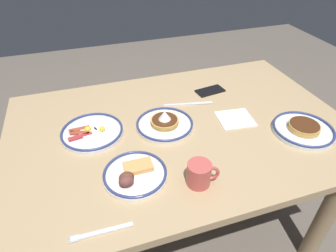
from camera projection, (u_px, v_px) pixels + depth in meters
The scene contains 11 objects.
ground_plane at pixel (177, 228), 1.68m from camera, with size 6.00×6.00×0.00m, color #62594F.
dining_table at pixel (180, 147), 1.31m from camera, with size 1.45×0.96×0.75m.
plate_near_main at pixel (92, 132), 1.18m from camera, with size 0.26×0.26×0.04m.
plate_center_pancakes at pixel (303, 129), 1.19m from camera, with size 0.25×0.25×0.04m.
plate_far_companion at pixel (165, 123), 1.22m from camera, with size 0.24×0.24×0.08m.
plate_far_side at pixel (134, 174), 0.99m from camera, with size 0.22×0.22×0.05m.
coffee_mug at pixel (200, 174), 0.95m from camera, with size 0.11×0.08×0.09m.
cell_phone at pixel (210, 91), 1.46m from camera, with size 0.14×0.07×0.01m, color black.
paper_napkin at pixel (235, 119), 1.27m from camera, with size 0.15×0.14×0.00m, color white.
fork_near at pixel (101, 232), 0.82m from camera, with size 0.19×0.02×0.01m.
butter_knife at pixel (188, 104), 1.37m from camera, with size 0.23×0.06×0.01m.
Camera 1 is at (0.36, 0.92, 1.49)m, focal length 30.61 mm.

